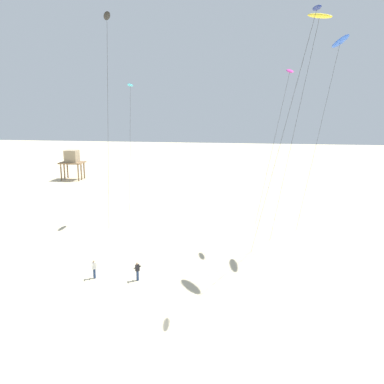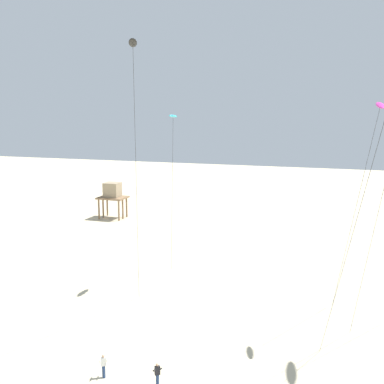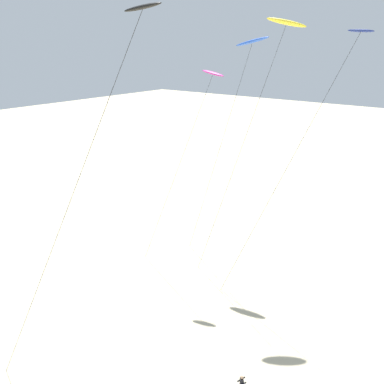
{
  "view_description": "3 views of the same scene",
  "coord_description": "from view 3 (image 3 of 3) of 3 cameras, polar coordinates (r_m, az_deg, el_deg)",
  "views": [
    {
      "loc": [
        6.16,
        -24.03,
        15.05
      ],
      "look_at": [
        1.35,
        9.66,
        7.43
      ],
      "focal_mm": 37.15,
      "sensor_mm": 36.0,
      "label": 1
    },
    {
      "loc": [
        8.32,
        -20.28,
        18.11
      ],
      "look_at": [
        -3.07,
        14.3,
        11.77
      ],
      "focal_mm": 45.84,
      "sensor_mm": 36.0,
      "label": 2
    },
    {
      "loc": [
        -22.65,
        -4.33,
        21.01
      ],
      "look_at": [
        0.2,
        13.29,
        11.25
      ],
      "focal_mm": 42.48,
      "sensor_mm": 36.0,
      "label": 3
    }
  ],
  "objects": [
    {
      "name": "kite_yellow",
      "position": [
        38.45,
        11.7,
        19.9
      ],
      "size": [
        4.06,
        7.96,
        22.79
      ],
      "color": "yellow",
      "rests_on": "ground"
    },
    {
      "name": "kite_blue",
      "position": [
        43.07,
        7.51,
        17.98
      ],
      "size": [
        3.16,
        6.9,
        21.36
      ],
      "color": "blue",
      "rests_on": "ground"
    },
    {
      "name": "kite_black",
      "position": [
        22.66,
        -6.96,
        20.3
      ],
      "size": [
        4.93,
        10.5,
        22.68
      ],
      "color": "black",
      "rests_on": "ground"
    },
    {
      "name": "kite_magenta",
      "position": [
        40.1,
        2.43,
        14.13
      ],
      "size": [
        3.22,
        7.23,
        18.58
      ],
      "color": "#D8339E",
      "rests_on": "ground"
    },
    {
      "name": "kite_navy",
      "position": [
        34.95,
        19.58,
        16.97
      ],
      "size": [
        4.19,
        9.45,
        21.72
      ],
      "color": "navy",
      "rests_on": "ground"
    }
  ]
}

